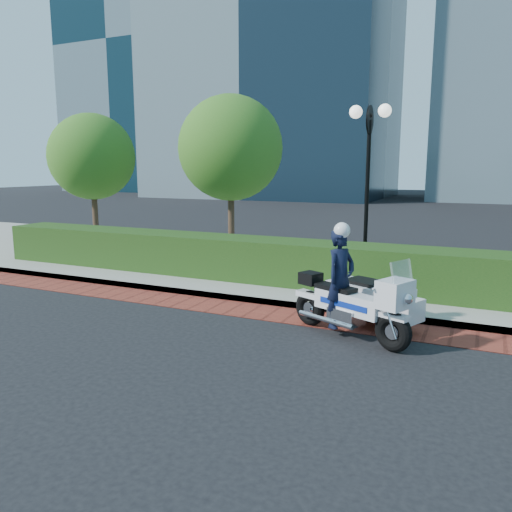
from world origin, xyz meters
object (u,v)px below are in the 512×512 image
at_px(tree_a, 92,157).
at_px(tree_b, 231,148).
at_px(police_motorcycle, 357,295).
at_px(lamppost, 368,163).

xyz_separation_m(tree_a, tree_b, (5.50, 0.00, 0.21)).
distance_m(tree_a, police_motorcycle, 12.32).
bearing_deg(tree_a, lamppost, -7.41).
height_order(lamppost, tree_a, tree_a).
height_order(tree_a, police_motorcycle, tree_a).
distance_m(lamppost, police_motorcycle, 4.75).
bearing_deg(police_motorcycle, lamppost, 125.08).
bearing_deg(police_motorcycle, tree_a, 177.68).
distance_m(tree_b, police_motorcycle, 8.04).
relative_size(lamppost, tree_a, 0.92).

